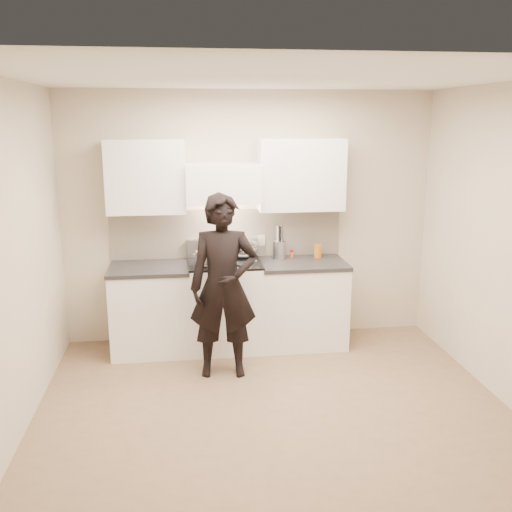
# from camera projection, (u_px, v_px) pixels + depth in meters

# --- Properties ---
(ground_plane) EXTENTS (4.00, 4.00, 0.00)m
(ground_plane) POSITION_uv_depth(u_px,v_px,m) (274.00, 409.00, 4.84)
(ground_plane) COLOR #84694E
(room_shell) EXTENTS (4.04, 3.54, 2.70)m
(room_shell) POSITION_uv_depth(u_px,v_px,m) (261.00, 216.00, 4.82)
(room_shell) COLOR beige
(room_shell) RESTS_ON ground
(stove) EXTENTS (0.76, 0.65, 0.96)m
(stove) POSITION_uv_depth(u_px,v_px,m) (225.00, 304.00, 6.07)
(stove) COLOR white
(stove) RESTS_ON ground
(counter_right) EXTENTS (0.92, 0.67, 0.92)m
(counter_right) POSITION_uv_depth(u_px,v_px,m) (302.00, 302.00, 6.17)
(counter_right) COLOR white
(counter_right) RESTS_ON ground
(counter_left) EXTENTS (0.82, 0.67, 0.92)m
(counter_left) POSITION_uv_depth(u_px,v_px,m) (151.00, 309.00, 5.97)
(counter_left) COLOR white
(counter_left) RESTS_ON ground
(wok) EXTENTS (0.36, 0.44, 0.29)m
(wok) POSITION_uv_depth(u_px,v_px,m) (242.00, 248.00, 6.06)
(wok) COLOR silver
(wok) RESTS_ON stove
(stock_pot) EXTENTS (0.28, 0.28, 0.14)m
(stock_pot) POSITION_uv_depth(u_px,v_px,m) (206.00, 258.00, 5.77)
(stock_pot) COLOR silver
(stock_pot) RESTS_ON stove
(utensil_crock) EXTENTS (0.14, 0.14, 0.36)m
(utensil_crock) POSITION_uv_depth(u_px,v_px,m) (279.00, 248.00, 6.16)
(utensil_crock) COLOR #AAAABD
(utensil_crock) RESTS_ON counter_right
(spice_jar) EXTENTS (0.04, 0.04, 0.08)m
(spice_jar) POSITION_uv_depth(u_px,v_px,m) (292.00, 254.00, 6.24)
(spice_jar) COLOR orange
(spice_jar) RESTS_ON counter_right
(oil_glass) EXTENTS (0.09, 0.09, 0.15)m
(oil_glass) POSITION_uv_depth(u_px,v_px,m) (318.00, 251.00, 6.22)
(oil_glass) COLOR #AA5F20
(oil_glass) RESTS_ON counter_right
(person) EXTENTS (0.66, 0.45, 1.75)m
(person) POSITION_uv_depth(u_px,v_px,m) (224.00, 287.00, 5.32)
(person) COLOR black
(person) RESTS_ON ground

